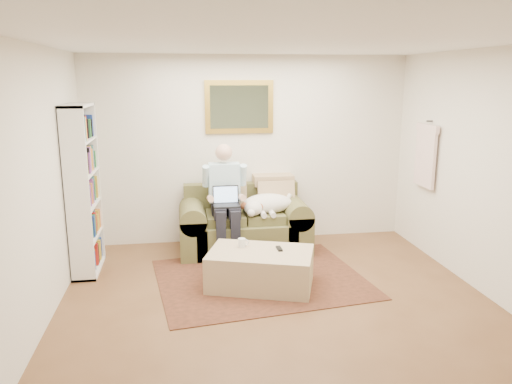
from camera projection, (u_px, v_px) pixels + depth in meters
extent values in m
cube|color=brown|center=(284.00, 318.00, 4.88)|extent=(4.50, 5.00, 0.01)
cube|color=white|center=(288.00, 41.00, 4.29)|extent=(4.50, 5.00, 0.01)
cube|color=silver|center=(248.00, 150.00, 6.99)|extent=(4.50, 0.01, 2.60)
cube|color=silver|center=(28.00, 197.00, 4.25)|extent=(0.01, 5.00, 2.60)
cube|color=silver|center=(509.00, 181.00, 4.92)|extent=(0.01, 5.00, 2.60)
cube|color=#331E14|center=(261.00, 279.00, 5.81)|extent=(2.56, 2.16, 0.01)
cube|color=brown|center=(244.00, 235.00, 6.73)|extent=(1.31, 0.84, 0.43)
cube|color=brown|center=(241.00, 198.00, 6.99)|extent=(1.59, 0.18, 0.44)
cube|color=brown|center=(193.00, 234.00, 6.62)|extent=(0.34, 0.84, 0.87)
cube|color=brown|center=(294.00, 229.00, 6.82)|extent=(0.34, 0.84, 0.87)
cube|color=brown|center=(225.00, 218.00, 6.58)|extent=(0.50, 0.57, 0.12)
cube|color=brown|center=(264.00, 216.00, 6.66)|extent=(0.50, 0.57, 0.12)
cube|color=black|center=(227.00, 205.00, 6.35)|extent=(0.33, 0.23, 0.02)
cube|color=black|center=(226.00, 194.00, 6.43)|extent=(0.33, 0.06, 0.23)
cube|color=#99BFF2|center=(226.00, 195.00, 6.43)|extent=(0.30, 0.05, 0.20)
cube|color=tan|center=(261.00, 269.00, 5.57)|extent=(1.30, 1.04, 0.41)
cylinder|color=white|center=(242.00, 243.00, 5.66)|extent=(0.08, 0.08, 0.10)
cube|color=black|center=(279.00, 249.00, 5.59)|extent=(0.05, 0.15, 0.02)
cube|color=gold|center=(239.00, 107.00, 6.81)|extent=(0.94, 0.04, 0.72)
cube|color=gray|center=(239.00, 107.00, 6.79)|extent=(0.80, 0.01, 0.58)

